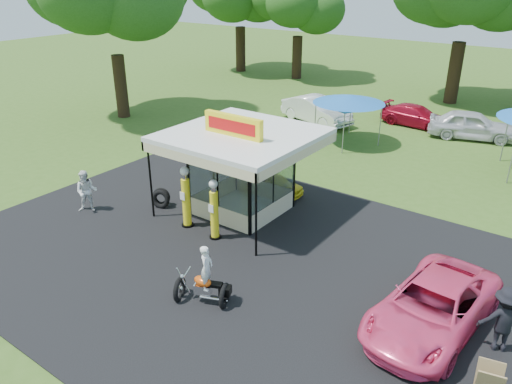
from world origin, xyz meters
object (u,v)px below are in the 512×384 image
motorcycle (205,280)px  pink_sedan (433,307)px  spectator_west (87,191)px  gas_station_kiosk (242,171)px  spectator_east_a (504,320)px  kiosk_car (273,183)px  bg_car_a (316,110)px  tent_west (349,99)px  bg_car_b (416,116)px  gas_pump_right (214,211)px  gas_pump_left (186,199)px  bg_car_c (472,125)px

motorcycle → pink_sedan: motorcycle is taller
spectator_west → gas_station_kiosk: bearing=-6.4°
pink_sedan → spectator_east_a: 1.75m
spectator_east_a → spectator_west: bearing=-19.1°
pink_sedan → spectator_east_a: spectator_east_a is taller
kiosk_car → bg_car_a: 11.48m
motorcycle → spectator_west: size_ratio=1.13×
bg_car_a → tent_west: 4.59m
gas_station_kiosk → bg_car_b: size_ratio=1.22×
motorcycle → kiosk_car: 8.25m
motorcycle → bg_car_b: 21.64m
bg_car_a → bg_car_b: 6.24m
pink_sedan → spectator_east_a: (1.73, 0.21, 0.23)m
gas_pump_right → spectator_west: 5.84m
motorcycle → spectator_east_a: size_ratio=1.07×
gas_station_kiosk → tent_west: (-0.55, 10.43, 0.74)m
gas_pump_left → spectator_west: gas_pump_left is taller
gas_pump_right → motorcycle: bearing=-53.7°
tent_west → bg_car_a: bearing=143.3°
gas_station_kiosk → spectator_west: bearing=-143.8°
kiosk_car → spectator_east_a: (10.40, -4.73, 0.46)m
pink_sedan → bg_car_a: bearing=134.4°
spectator_west → spectator_east_a: spectator_east_a is taller
gas_pump_right → pink_sedan: gas_pump_right is taller
gas_pump_left → tent_west: 12.83m
bg_car_a → bg_car_b: bearing=-45.1°
spectator_west → bg_car_b: spectator_west is taller
gas_pump_right → tent_west: tent_west is taller
kiosk_car → spectator_east_a: size_ratio=1.49×
kiosk_car → gas_pump_left: bearing=168.8°
pink_sedan → bg_car_b: 20.15m
gas_pump_left → spectator_east_a: size_ratio=1.31×
spectator_east_a → bg_car_b: (-8.95, 18.59, -0.30)m
motorcycle → spectator_west: bearing=144.8°
gas_pump_right → pink_sedan: bearing=-2.2°
gas_pump_left → bg_car_b: gas_pump_left is taller
gas_pump_left → spectator_east_a: bearing=-1.0°
bg_car_a → spectator_west: bearing=-168.7°
gas_pump_left → motorcycle: bearing=-40.4°
gas_station_kiosk → gas_pump_left: gas_station_kiosk is taller
bg_car_c → bg_car_b: bearing=63.7°
pink_sedan → gas_pump_right: bearing=-176.7°
gas_pump_right → kiosk_car: 4.70m
kiosk_car → spectator_east_a: spectator_east_a is taller
spectator_east_a → kiosk_car: bearing=-48.0°
spectator_west → spectator_east_a: size_ratio=0.94×
kiosk_car → spectator_east_a: bearing=-114.4°
kiosk_car → bg_car_b: bg_car_b is taller
gas_pump_left → bg_car_c: size_ratio=0.51×
pink_sedan → bg_car_c: bearing=107.0°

